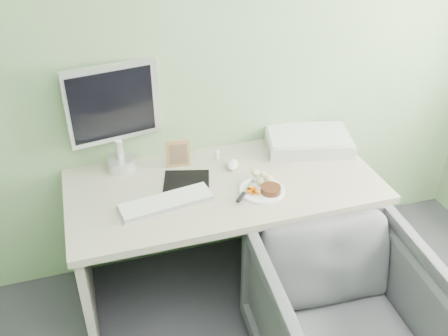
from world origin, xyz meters
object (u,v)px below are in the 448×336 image
object	(u,v)px
plate	(262,190)
scanner	(308,141)
monitor	(114,112)
desk_chair	(343,318)
desk	(224,211)

from	to	relation	value
plate	scanner	distance (m)	0.54
scanner	monitor	xyz separation A→B (m)	(-1.06, 0.10, 0.29)
plate	monitor	bearing A→B (deg)	145.50
scanner	monitor	size ratio (longest dim) A/B	0.83
plate	scanner	xyz separation A→B (m)	(0.41, 0.34, 0.03)
monitor	desk_chair	distance (m)	1.49
monitor	desk_chair	bearing A→B (deg)	-60.63
desk	monitor	world-z (taller)	monitor
plate	scanner	world-z (taller)	scanner
plate	monitor	distance (m)	0.85
plate	desk_chair	distance (m)	0.71
monitor	desk_chair	size ratio (longest dim) A/B	0.73
desk	plate	size ratio (longest dim) A/B	6.98
desk	monitor	xyz separation A→B (m)	(-0.49, 0.32, 0.51)
monitor	scanner	bearing A→B (deg)	-15.85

